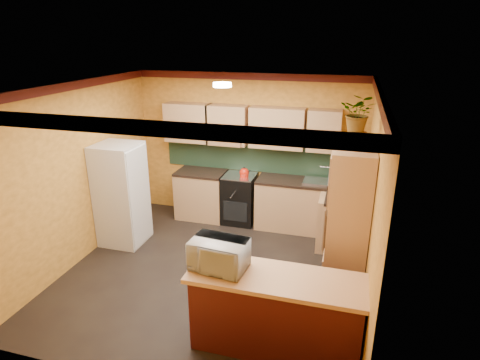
# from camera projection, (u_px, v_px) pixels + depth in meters

# --- Properties ---
(room_shell) EXTENTS (4.24, 4.24, 2.72)m
(room_shell) POSITION_uv_depth(u_px,v_px,m) (217.00, 130.00, 5.47)
(room_shell) COLOR black
(room_shell) RESTS_ON ground
(base_cabinets_back) EXTENTS (3.65, 0.60, 0.88)m
(base_cabinets_back) POSITION_uv_depth(u_px,v_px,m) (273.00, 203.00, 7.27)
(base_cabinets_back) COLOR tan
(base_cabinets_back) RESTS_ON ground
(countertop_back) EXTENTS (3.65, 0.62, 0.04)m
(countertop_back) POSITION_uv_depth(u_px,v_px,m) (273.00, 179.00, 7.11)
(countertop_back) COLOR black
(countertop_back) RESTS_ON base_cabinets_back
(stove) EXTENTS (0.58, 0.58, 0.91)m
(stove) POSITION_uv_depth(u_px,v_px,m) (240.00, 199.00, 7.43)
(stove) COLOR black
(stove) RESTS_ON ground
(kettle) EXTENTS (0.21, 0.21, 0.18)m
(kettle) POSITION_uv_depth(u_px,v_px,m) (244.00, 172.00, 7.17)
(kettle) COLOR red
(kettle) RESTS_ON stove
(sink) EXTENTS (0.48, 0.40, 0.03)m
(sink) POSITION_uv_depth(u_px,v_px,m) (318.00, 181.00, 6.91)
(sink) COLOR silver
(sink) RESTS_ON countertop_back
(base_cabinets_right) EXTENTS (0.60, 0.80, 0.88)m
(base_cabinets_right) POSITION_uv_depth(u_px,v_px,m) (343.00, 224.00, 6.47)
(base_cabinets_right) COLOR tan
(base_cabinets_right) RESTS_ON ground
(countertop_right) EXTENTS (0.62, 0.80, 0.04)m
(countertop_right) POSITION_uv_depth(u_px,v_px,m) (346.00, 198.00, 6.31)
(countertop_right) COLOR black
(countertop_right) RESTS_ON base_cabinets_right
(fridge) EXTENTS (0.68, 0.66, 1.70)m
(fridge) POSITION_uv_depth(u_px,v_px,m) (121.00, 194.00, 6.57)
(fridge) COLOR silver
(fridge) RESTS_ON ground
(pantry) EXTENTS (0.48, 0.90, 2.10)m
(pantry) POSITION_uv_depth(u_px,v_px,m) (347.00, 227.00, 5.00)
(pantry) COLOR tan
(pantry) RESTS_ON ground
(fern_pot) EXTENTS (0.22, 0.22, 0.16)m
(fern_pot) POSITION_uv_depth(u_px,v_px,m) (356.00, 138.00, 4.66)
(fern_pot) COLOR #AB6229
(fern_pot) RESTS_ON pantry
(fern) EXTENTS (0.46, 0.43, 0.43)m
(fern) POSITION_uv_depth(u_px,v_px,m) (359.00, 113.00, 4.56)
(fern) COLOR tan
(fern) RESTS_ON fern_pot
(breakfast_bar) EXTENTS (1.80, 0.55, 0.88)m
(breakfast_bar) POSITION_uv_depth(u_px,v_px,m) (275.00, 315.00, 4.37)
(breakfast_bar) COLOR #511315
(breakfast_bar) RESTS_ON ground
(bar_top) EXTENTS (1.90, 0.65, 0.05)m
(bar_top) POSITION_uv_depth(u_px,v_px,m) (277.00, 279.00, 4.21)
(bar_top) COLOR tan
(bar_top) RESTS_ON breakfast_bar
(microwave) EXTENTS (0.63, 0.46, 0.33)m
(microwave) POSITION_uv_depth(u_px,v_px,m) (219.00, 254.00, 4.31)
(microwave) COLOR silver
(microwave) RESTS_ON bar_top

